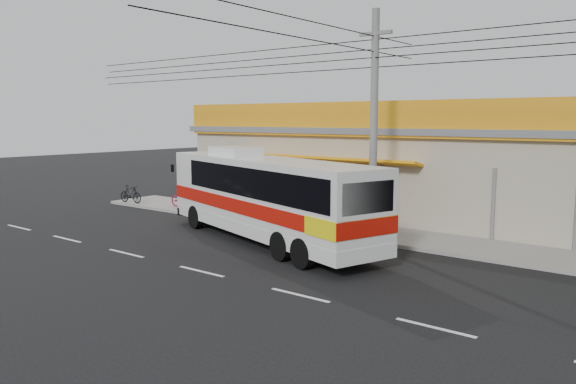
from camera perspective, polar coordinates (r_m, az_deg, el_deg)
name	(u,v)px	position (r m, az deg, el deg)	size (l,w,h in m)	color
ground	(253,257)	(20.30, -3.60, -6.58)	(120.00, 120.00, 0.00)	black
sidewalk	(343,229)	(24.97, 5.61, -3.77)	(30.00, 3.20, 0.15)	gray
lane_markings	(201,272)	(18.57, -8.79, -7.99)	(50.00, 0.12, 0.01)	silver
storefront_building	(402,170)	(29.44, 11.47, 2.20)	(22.60, 9.20, 5.70)	#ABA28A
coach_bus	(269,194)	(22.10, -1.97, -0.17)	(12.25, 6.15, 3.72)	silver
motorbike_red	(185,198)	(30.84, -10.46, -0.64)	(0.65, 1.87, 0.98)	maroon
motorbike_dark	(131,194)	(33.21, -15.70, -0.20)	(0.47, 1.68, 1.01)	black
utility_pole	(375,52)	(21.83, 8.85, 13.89)	(34.00, 14.00, 8.97)	#5F5F5D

